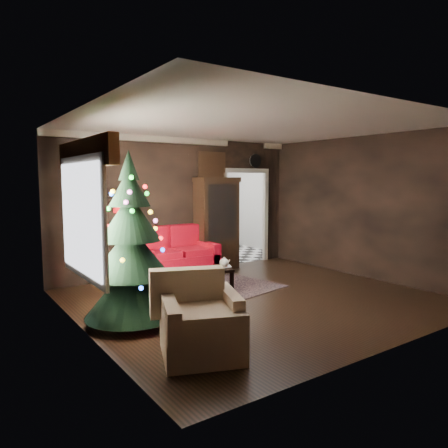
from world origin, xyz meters
TOP-DOWN VIEW (x-y plane):
  - floor at (0.00, 0.00)m, footprint 5.50×5.50m
  - ceiling at (0.00, 0.00)m, footprint 5.50×5.50m
  - wall_back at (0.00, 2.50)m, footprint 5.50×0.00m
  - wall_front at (0.00, -2.50)m, footprint 5.50×0.00m
  - wall_left at (-2.75, 0.00)m, footprint 0.00×5.50m
  - wall_right at (2.75, 0.00)m, footprint 0.00×5.50m
  - doorway at (1.70, 2.50)m, footprint 1.10×0.10m
  - left_window at (-2.71, 0.20)m, footprint 0.05×1.60m
  - valance at (-2.63, 0.20)m, footprint 0.12×2.10m
  - kitchen_floor at (1.70, 4.00)m, footprint 3.00×3.00m
  - kitchen_window at (1.70, 5.45)m, footprint 0.70×0.06m
  - rug at (-0.10, 0.78)m, footprint 2.23×1.80m
  - loveseat at (-0.40, 2.05)m, footprint 1.70×0.90m
  - curio_cabinet at (0.75, 2.27)m, footprint 0.90×0.45m
  - floor_lamp at (-1.56, 1.89)m, footprint 0.29×0.29m
  - christmas_tree at (-2.13, 0.00)m, footprint 1.32×1.32m
  - armchair at (-1.90, -1.42)m, footprint 1.16×1.16m
  - coffee_table at (-0.49, 0.77)m, footprint 0.95×0.65m
  - teapot at (-0.14, 0.70)m, footprint 0.25×0.25m
  - cup_a at (-0.41, 0.56)m, footprint 0.09×0.09m
  - cup_b at (-0.30, 0.56)m, footprint 0.08×0.08m
  - book at (-0.14, 0.76)m, footprint 0.15×0.08m
  - wall_clock at (1.95, 2.45)m, footprint 0.32×0.32m
  - painting at (0.75, 2.46)m, footprint 0.62×0.05m
  - kitchen_counter at (1.70, 5.20)m, footprint 1.80×0.60m
  - kitchen_table at (1.40, 3.70)m, footprint 0.70×0.70m

SIDE VIEW (x-z plane):
  - floor at x=0.00m, z-range 0.00..0.00m
  - kitchen_floor at x=1.70m, z-range 0.00..0.00m
  - rug at x=-0.10m, z-range 0.00..0.01m
  - coffee_table at x=-0.49m, z-range 0.01..0.41m
  - kitchen_table at x=1.40m, z-range 0.00..0.75m
  - cup_b at x=-0.30m, z-range 0.41..0.46m
  - cup_a at x=-0.41m, z-range 0.41..0.48m
  - kitchen_counter at x=1.70m, z-range 0.00..0.90m
  - armchair at x=-1.90m, z-range 0.00..0.92m
  - teapot at x=-0.14m, z-range 0.41..0.58m
  - loveseat at x=-0.40m, z-range 0.00..1.00m
  - book at x=-0.14m, z-range 0.41..0.62m
  - floor_lamp at x=-1.56m, z-range 0.11..1.55m
  - curio_cabinet at x=0.75m, z-range 0.00..1.90m
  - doorway at x=1.70m, z-range 0.00..2.10m
  - christmas_tree at x=-2.13m, z-range -0.14..2.24m
  - wall_back at x=0.00m, z-range -1.35..4.15m
  - wall_front at x=0.00m, z-range -1.35..4.15m
  - wall_left at x=-2.75m, z-range -1.35..4.15m
  - wall_right at x=2.75m, z-range -1.35..4.15m
  - left_window at x=-2.71m, z-range 0.75..2.15m
  - kitchen_window at x=1.70m, z-range 1.35..2.05m
  - painting at x=0.75m, z-range 1.99..2.51m
  - valance at x=-2.63m, z-range 2.10..2.44m
  - wall_clock at x=1.95m, z-range 2.35..2.41m
  - ceiling at x=0.00m, z-range 2.80..2.80m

